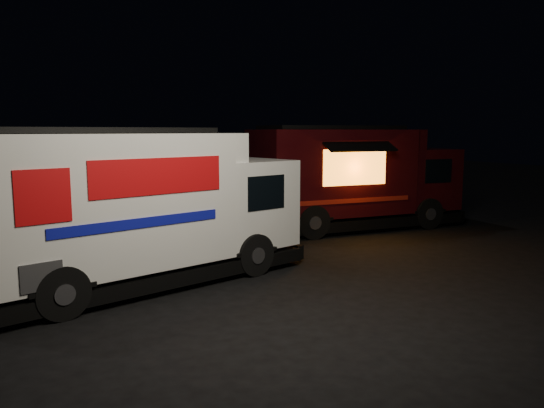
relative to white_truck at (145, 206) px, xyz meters
The scene contains 3 objects.
ground 2.97m from the white_truck, 14.49° to the right, with size 80.00×80.00×0.00m, color black.
white_truck is the anchor object (origin of this frame).
red_truck 8.51m from the white_truck, 22.44° to the left, with size 7.29×2.68×3.39m, color #33090B, non-canonical shape.
Camera 1 is at (-5.12, -10.46, 3.24)m, focal length 35.00 mm.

